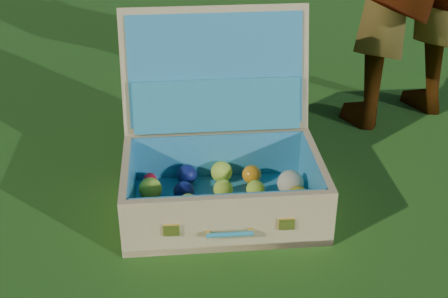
% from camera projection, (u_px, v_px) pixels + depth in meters
% --- Properties ---
extents(ground, '(60.00, 60.00, 0.00)m').
position_uv_depth(ground, '(287.00, 235.00, 1.74)').
color(ground, '#215114').
rests_on(ground, ground).
extents(stray_ball, '(0.07, 0.07, 0.07)m').
position_uv_depth(stray_ball, '(157.00, 223.00, 1.73)').
color(stray_ball, '#3A5E96').
rests_on(stray_ball, ground).
extents(suitcase, '(0.63, 0.58, 0.54)m').
position_uv_depth(suitcase, '(222.00, 154.00, 1.83)').
color(suitcase, '#D6B373').
rests_on(suitcase, ground).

